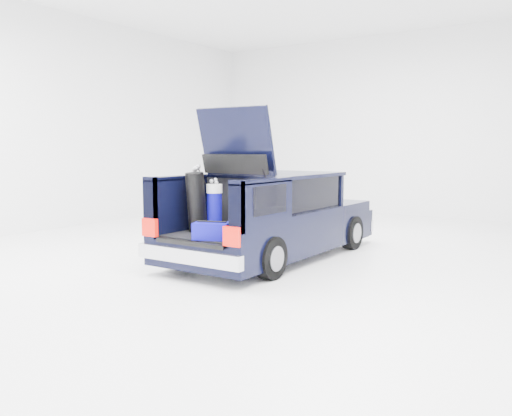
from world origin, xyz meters
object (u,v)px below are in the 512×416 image
Objects in this scene: car at (276,218)px; black_golf_bag at (196,202)px; red_suitcase at (262,213)px; blue_golf_bag at (214,207)px; blue_duffel at (212,231)px.

black_golf_bag is at bearing -103.73° from car.
car reaches higher than black_golf_bag.
car is 1.32m from red_suitcase.
black_golf_bag is at bearing -156.43° from blue_golf_bag.
black_golf_bag reaches higher than blue_duffel.
car is at bearing 58.72° from blue_golf_bag.
car is 2.02m from blue_duffel.
car is at bearing 74.62° from blue_duffel.
red_suitcase is 0.75m from blue_golf_bag.
black_golf_bag is 1.24× the size of blue_golf_bag.
car is 7.22× the size of red_suitcase.
blue_golf_bag is 0.75m from blue_duffel.
red_suitcase is 1.01m from black_golf_bag.
car is 1.47m from blue_golf_bag.
blue_golf_bag is at bearing -141.67° from red_suitcase.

